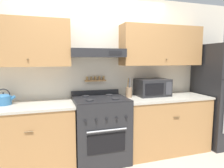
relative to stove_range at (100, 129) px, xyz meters
The scene contains 8 objects.
wall_back 1.01m from the stove_range, 78.77° to the left, with size 5.20×0.46×2.55m.
counter_left 0.97m from the stove_range, behind, with size 1.15×0.69×0.92m.
counter_right 1.11m from the stove_range, ahead, with size 1.43×0.69×0.92m.
stove_range is the anchor object (origin of this frame).
refrigerator 2.25m from the stove_range, ahead, with size 0.70×0.75×1.79m.
tea_kettle 1.41m from the stove_range, behind, with size 0.25×0.19×0.22m.
microwave 1.12m from the stove_range, ahead, with size 0.54×0.39×0.28m.
utensil_crock 0.74m from the stove_range, 14.27° to the left, with size 0.10×0.10×0.31m.
Camera 1 is at (-0.70, -2.50, 1.53)m, focal length 32.00 mm.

